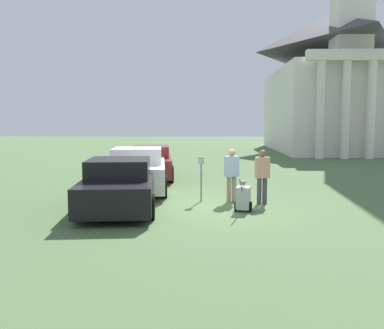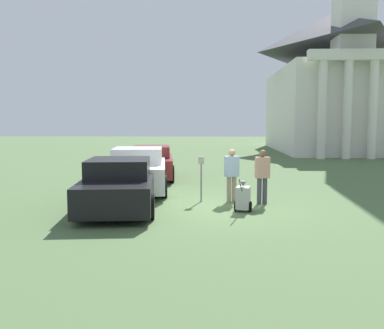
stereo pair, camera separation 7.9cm
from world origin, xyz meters
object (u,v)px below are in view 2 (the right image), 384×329
(person_worker, at_px, (232,172))
(equipment_cart, at_px, (243,197))
(parked_car_white, at_px, (138,171))
(parked_car_maroon, at_px, (152,163))
(parking_meter, at_px, (201,170))
(parked_car_black, at_px, (120,185))
(church, at_px, (329,79))
(person_supervisor, at_px, (262,173))

(person_worker, distance_m, equipment_cart, 1.50)
(parked_car_white, relative_size, person_worker, 3.12)
(parked_car_maroon, distance_m, parking_meter, 5.96)
(parked_car_black, relative_size, person_worker, 3.08)
(parked_car_white, bearing_deg, parking_meter, -47.25)
(parked_car_white, relative_size, parking_meter, 3.65)
(church, bearing_deg, parking_meter, -113.20)
(parked_car_maroon, height_order, person_worker, person_worker)
(parked_car_white, bearing_deg, person_worker, -38.15)
(parked_car_black, distance_m, equipment_cart, 3.52)
(parking_meter, xyz_separation_m, equipment_cart, (1.19, -1.40, -0.59))
(person_worker, xyz_separation_m, equipment_cart, (0.25, -1.38, -0.54))
(parked_car_maroon, height_order, parking_meter, parked_car_maroon)
(parked_car_white, xyz_separation_m, parked_car_maroon, (-0.00, 3.48, -0.06))
(parked_car_white, bearing_deg, person_supervisor, -35.48)
(person_supervisor, bearing_deg, parked_car_white, -37.08)
(church, bearing_deg, parked_car_white, -119.89)
(parked_car_white, distance_m, church, 25.53)
(equipment_cart, distance_m, church, 27.20)
(church, bearing_deg, equipment_cart, -109.66)
(person_worker, xyz_separation_m, church, (9.20, 23.68, 5.11))
(equipment_cart, height_order, church, church)
(person_supervisor, distance_m, equipment_cart, 1.37)
(person_worker, bearing_deg, church, -130.67)
(parked_car_black, bearing_deg, person_supervisor, 4.82)
(person_supervisor, relative_size, equipment_cart, 1.63)
(parked_car_black, xyz_separation_m, person_supervisor, (4.14, 0.81, 0.26))
(equipment_cart, bearing_deg, parking_meter, 142.96)
(parked_car_black, bearing_deg, parking_meter, 19.76)
(parked_car_black, relative_size, equipment_cart, 5.02)
(parked_car_black, relative_size, parked_car_white, 0.99)
(parking_meter, height_order, equipment_cart, parking_meter)
(parked_car_white, bearing_deg, church, 53.88)
(parked_car_black, relative_size, church, 0.23)
(person_supervisor, bearing_deg, parked_car_black, 3.22)
(equipment_cart, bearing_deg, person_supervisor, 71.60)
(parked_car_white, xyz_separation_m, person_supervisor, (4.14, -2.32, 0.20))
(parking_meter, distance_m, person_supervisor, 1.87)
(parked_car_black, height_order, equipment_cart, parked_car_black)
(church, bearing_deg, parked_car_black, -116.67)
(parked_car_white, relative_size, church, 0.24)
(parked_car_maroon, xyz_separation_m, person_supervisor, (4.14, -5.80, 0.25))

